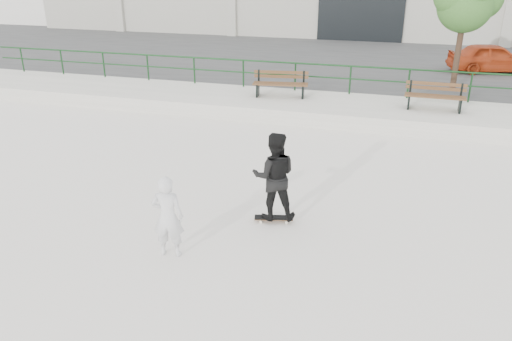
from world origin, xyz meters
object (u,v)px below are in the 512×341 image
(bench_right, at_px, (435,96))
(seated_skater, at_px, (168,217))
(standing_skater, at_px, (274,176))
(bench_left, at_px, (281,84))
(red_car, at_px, (492,58))
(skateboard, at_px, (274,218))

(bench_right, distance_m, seated_skater, 10.70)
(bench_right, xyz_separation_m, standing_skater, (-3.27, -7.83, 0.08))
(bench_left, height_order, red_car, red_car)
(bench_left, distance_m, standing_skater, 8.29)
(bench_left, bearing_deg, seated_skater, -96.39)
(standing_skater, bearing_deg, bench_left, -91.99)
(skateboard, xyz_separation_m, standing_skater, (0.00, 0.00, 0.93))
(red_car, height_order, standing_skater, standing_skater)
(skateboard, xyz_separation_m, seated_skater, (-1.48, -1.75, 0.70))
(seated_skater, bearing_deg, bench_right, -127.20)
(red_car, bearing_deg, standing_skater, 144.52)
(bench_right, distance_m, skateboard, 8.53)
(bench_left, distance_m, bench_right, 5.15)
(bench_right, bearing_deg, red_car, 71.21)
(skateboard, bearing_deg, red_car, 54.21)
(red_car, distance_m, standing_skater, 15.81)
(red_car, xyz_separation_m, skateboard, (-5.79, -14.70, -1.04))
(skateboard, bearing_deg, bench_right, 53.07)
(bench_right, xyz_separation_m, seated_skater, (-4.75, -9.58, -0.15))
(red_car, xyz_separation_m, standing_skater, (-5.79, -14.70, -0.11))
(skateboard, distance_m, seated_skater, 2.39)
(skateboard, height_order, seated_skater, seated_skater)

